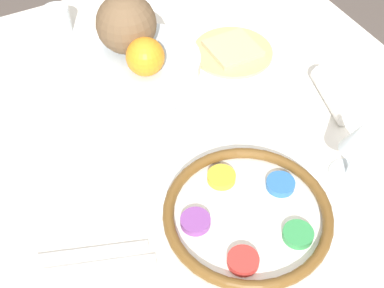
{
  "coord_description": "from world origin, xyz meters",
  "views": [
    {
      "loc": [
        -0.61,
        0.34,
        1.53
      ],
      "look_at": [
        -0.02,
        0.04,
        0.78
      ],
      "focal_mm": 50.0,
      "sensor_mm": 36.0,
      "label": 1
    }
  ],
  "objects_px": {
    "coconut": "(126,24)",
    "fruit_stand": "(143,68)",
    "wine_glass": "(359,140)",
    "napkin_roll": "(333,95)",
    "orange_fruit": "(145,57)",
    "bread_plate": "(233,51)",
    "cup_near": "(58,20)",
    "seder_plate": "(247,215)"
  },
  "relations": [
    {
      "from": "fruit_stand",
      "to": "napkin_roll",
      "type": "bearing_deg",
      "value": -115.7
    },
    {
      "from": "bread_plate",
      "to": "napkin_roll",
      "type": "xyz_separation_m",
      "value": [
        -0.24,
        -0.1,
        0.01
      ]
    },
    {
      "from": "wine_glass",
      "to": "cup_near",
      "type": "height_order",
      "value": "wine_glass"
    },
    {
      "from": "seder_plate",
      "to": "fruit_stand",
      "type": "bearing_deg",
      "value": 6.55
    },
    {
      "from": "fruit_stand",
      "to": "coconut",
      "type": "relative_size",
      "value": 1.97
    },
    {
      "from": "fruit_stand",
      "to": "orange_fruit",
      "type": "bearing_deg",
      "value": 166.86
    },
    {
      "from": "coconut",
      "to": "bread_plate",
      "type": "xyz_separation_m",
      "value": [
        0.03,
        -0.26,
        -0.18
      ]
    },
    {
      "from": "wine_glass",
      "to": "bread_plate",
      "type": "distance_m",
      "value": 0.42
    },
    {
      "from": "fruit_stand",
      "to": "seder_plate",
      "type": "bearing_deg",
      "value": -173.45
    },
    {
      "from": "coconut",
      "to": "napkin_roll",
      "type": "distance_m",
      "value": 0.45
    },
    {
      "from": "wine_glass",
      "to": "orange_fruit",
      "type": "xyz_separation_m",
      "value": [
        0.3,
        0.27,
        0.07
      ]
    },
    {
      "from": "orange_fruit",
      "to": "coconut",
      "type": "height_order",
      "value": "coconut"
    },
    {
      "from": "fruit_stand",
      "to": "orange_fruit",
      "type": "height_order",
      "value": "orange_fruit"
    },
    {
      "from": "wine_glass",
      "to": "napkin_roll",
      "type": "bearing_deg",
      "value": -28.71
    },
    {
      "from": "fruit_stand",
      "to": "orange_fruit",
      "type": "relative_size",
      "value": 3.15
    },
    {
      "from": "fruit_stand",
      "to": "bread_plate",
      "type": "distance_m",
      "value": 0.28
    },
    {
      "from": "orange_fruit",
      "to": "seder_plate",
      "type": "bearing_deg",
      "value": -170.63
    },
    {
      "from": "bread_plate",
      "to": "coconut",
      "type": "bearing_deg",
      "value": 97.02
    },
    {
      "from": "bread_plate",
      "to": "wine_glass",
      "type": "bearing_deg",
      "value": -178.73
    },
    {
      "from": "fruit_stand",
      "to": "coconut",
      "type": "xyz_separation_m",
      "value": [
        0.04,
        0.01,
        0.08
      ]
    },
    {
      "from": "orange_fruit",
      "to": "napkin_roll",
      "type": "distance_m",
      "value": 0.41
    },
    {
      "from": "wine_glass",
      "to": "napkin_roll",
      "type": "relative_size",
      "value": 0.9
    },
    {
      "from": "fruit_stand",
      "to": "napkin_roll",
      "type": "xyz_separation_m",
      "value": [
        -0.17,
        -0.35,
        -0.08
      ]
    },
    {
      "from": "orange_fruit",
      "to": "bread_plate",
      "type": "height_order",
      "value": "orange_fruit"
    },
    {
      "from": "wine_glass",
      "to": "coconut",
      "type": "relative_size",
      "value": 1.2
    },
    {
      "from": "bread_plate",
      "to": "napkin_roll",
      "type": "distance_m",
      "value": 0.26
    },
    {
      "from": "cup_near",
      "to": "wine_glass",
      "type": "bearing_deg",
      "value": -153.38
    },
    {
      "from": "orange_fruit",
      "to": "cup_near",
      "type": "distance_m",
      "value": 0.41
    },
    {
      "from": "seder_plate",
      "to": "wine_glass",
      "type": "height_order",
      "value": "wine_glass"
    },
    {
      "from": "napkin_roll",
      "to": "coconut",
      "type": "bearing_deg",
      "value": 60.4
    },
    {
      "from": "wine_glass",
      "to": "fruit_stand",
      "type": "bearing_deg",
      "value": 37.3
    },
    {
      "from": "fruit_stand",
      "to": "orange_fruit",
      "type": "xyz_separation_m",
      "value": [
        -0.04,
        0.01,
        0.06
      ]
    },
    {
      "from": "fruit_stand",
      "to": "cup_near",
      "type": "distance_m",
      "value": 0.35
    },
    {
      "from": "napkin_roll",
      "to": "fruit_stand",
      "type": "bearing_deg",
      "value": 64.3
    },
    {
      "from": "cup_near",
      "to": "seder_plate",
      "type": "bearing_deg",
      "value": -170.07
    },
    {
      "from": "napkin_roll",
      "to": "cup_near",
      "type": "xyz_separation_m",
      "value": [
        0.51,
        0.43,
        0.01
      ]
    },
    {
      "from": "seder_plate",
      "to": "wine_glass",
      "type": "bearing_deg",
      "value": -89.98
    },
    {
      "from": "coconut",
      "to": "napkin_roll",
      "type": "bearing_deg",
      "value": -119.6
    },
    {
      "from": "coconut",
      "to": "fruit_stand",
      "type": "bearing_deg",
      "value": -162.57
    },
    {
      "from": "bread_plate",
      "to": "orange_fruit",
      "type": "bearing_deg",
      "value": 113.35
    },
    {
      "from": "fruit_stand",
      "to": "wine_glass",
      "type": "bearing_deg",
      "value": -142.7
    },
    {
      "from": "seder_plate",
      "to": "coconut",
      "type": "bearing_deg",
      "value": 7.66
    }
  ]
}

